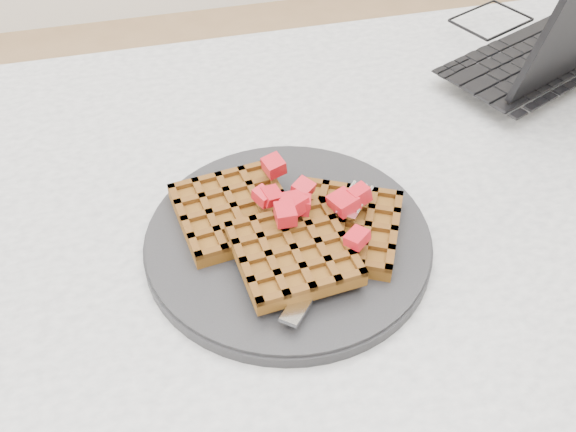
{
  "coord_description": "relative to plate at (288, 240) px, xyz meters",
  "views": [
    {
      "loc": [
        -0.21,
        -0.42,
        1.2
      ],
      "look_at": [
        -0.1,
        -0.01,
        0.79
      ],
      "focal_mm": 40.0,
      "sensor_mm": 36.0,
      "label": 1
    }
  ],
  "objects": [
    {
      "name": "plate",
      "position": [
        0.0,
        0.0,
        0.0
      ],
      "size": [
        0.27,
        0.27,
        0.02
      ],
      "primitive_type": "cylinder",
      "color": "black",
      "rests_on": "table"
    },
    {
      "name": "fork",
      "position": [
        0.03,
        -0.03,
        0.02
      ],
      "size": [
        0.13,
        0.15,
        0.02
      ],
      "primitive_type": null,
      "rotation": [
        0.0,
        0.0,
        -0.7
      ],
      "color": "silver",
      "rests_on": "plate"
    },
    {
      "name": "table",
      "position": [
        0.1,
        0.01,
        -0.12
      ],
      "size": [
        1.2,
        0.8,
        0.75
      ],
      "color": "silver",
      "rests_on": "ground"
    },
    {
      "name": "strawberry_pile",
      "position": [
        0.0,
        0.0,
        0.05
      ],
      "size": [
        0.15,
        0.15,
        0.02
      ],
      "primitive_type": null,
      "color": "#A00B19",
      "rests_on": "waffles"
    },
    {
      "name": "laptop",
      "position": [
        0.41,
        0.25,
        0.03
      ],
      "size": [
        0.38,
        0.34,
        0.22
      ],
      "rotation": [
        0.0,
        0.0,
        3.54
      ],
      "color": "black",
      "rests_on": "table"
    },
    {
      "name": "waffles",
      "position": [
        0.0,
        -0.0,
        0.02
      ],
      "size": [
        0.22,
        0.19,
        0.03
      ],
      "color": "brown",
      "rests_on": "plate"
    }
  ]
}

